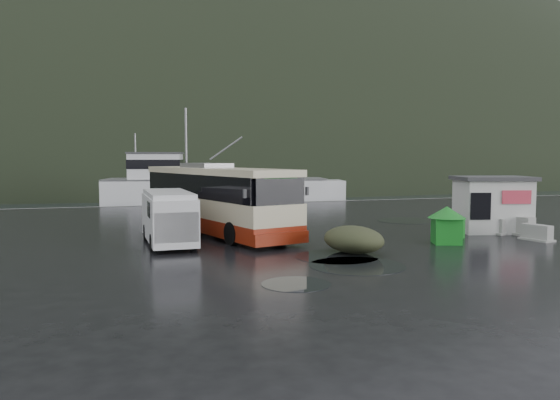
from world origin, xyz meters
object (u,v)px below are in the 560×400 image
object	(u,v)px
coach_bus	(215,232)
white_van	(169,244)
jersey_barrier_c	(492,233)
fishing_trawler	(217,197)
jersey_barrier_b	(517,234)
waste_bin_right	(450,238)
jersey_barrier_a	(537,240)
waste_bin_left	(446,244)
dome_tent	(353,253)
ticket_kiosk	(491,232)

from	to	relation	value
coach_bus	white_van	distance (m)	3.91
white_van	jersey_barrier_c	world-z (taller)	white_van
fishing_trawler	white_van	bearing A→B (deg)	-93.56
jersey_barrier_b	jersey_barrier_c	size ratio (longest dim) A/B	1.14
waste_bin_right	jersey_barrier_a	world-z (taller)	waste_bin_right
waste_bin_right	waste_bin_left	bearing A→B (deg)	-130.06
white_van	jersey_barrier_a	xyz separation A→B (m)	(15.77, -3.84, 0.00)
fishing_trawler	jersey_barrier_b	bearing A→B (deg)	-60.63
dome_tent	jersey_barrier_a	bearing A→B (deg)	3.33
ticket_kiosk	jersey_barrier_b	bearing A→B (deg)	-47.34
waste_bin_right	ticket_kiosk	bearing A→B (deg)	20.16
dome_tent	fishing_trawler	size ratio (longest dim) A/B	0.11
ticket_kiosk	jersey_barrier_b	xyz separation A→B (m)	(0.58, -1.12, 0.00)
jersey_barrier_b	jersey_barrier_c	xyz separation A→B (m)	(-0.92, 0.63, 0.00)
fishing_trawler	coach_bus	bearing A→B (deg)	-89.43
jersey_barrier_a	fishing_trawler	bearing A→B (deg)	106.16
ticket_kiosk	jersey_barrier_b	distance (m)	1.26
coach_bus	jersey_barrier_a	bearing A→B (deg)	-42.77
dome_tent	fishing_trawler	bearing A→B (deg)	89.29
waste_bin_left	jersey_barrier_c	world-z (taller)	waste_bin_left
waste_bin_right	ticket_kiosk	xyz separation A→B (m)	(3.15, 1.16, 0.00)
jersey_barrier_a	jersey_barrier_c	distance (m)	2.52
white_van	waste_bin_right	bearing A→B (deg)	-10.30
ticket_kiosk	fishing_trawler	bearing A→B (deg)	123.07
dome_tent	ticket_kiosk	world-z (taller)	ticket_kiosk
ticket_kiosk	jersey_barrier_b	size ratio (longest dim) A/B	2.02
white_van	waste_bin_left	bearing A→B (deg)	-17.92
jersey_barrier_c	jersey_barrier_a	bearing A→B (deg)	-81.49
coach_bus	dome_tent	bearing A→B (deg)	-76.66
waste_bin_right	dome_tent	world-z (taller)	waste_bin_right
white_van	dome_tent	bearing A→B (deg)	-34.72
coach_bus	jersey_barrier_b	distance (m)	14.61
waste_bin_right	coach_bus	bearing A→B (deg)	153.65
white_van	jersey_barrier_a	bearing A→B (deg)	-14.90
coach_bus	waste_bin_left	distance (m)	10.89
jersey_barrier_a	fishing_trawler	world-z (taller)	fishing_trawler
coach_bus	ticket_kiosk	xyz separation A→B (m)	(13.18, -3.81, 0.00)
jersey_barrier_b	fishing_trawler	bearing A→B (deg)	108.15
jersey_barrier_a	jersey_barrier_b	bearing A→B (deg)	73.81
dome_tent	ticket_kiosk	bearing A→B (deg)	21.07
jersey_barrier_c	fishing_trawler	bearing A→B (deg)	106.82
coach_bus	jersey_barrier_c	size ratio (longest dim) A/B	7.88
waste_bin_left	waste_bin_right	distance (m)	1.84
ticket_kiosk	fishing_trawler	world-z (taller)	fishing_trawler
white_van	jersey_barrier_a	distance (m)	16.23
white_van	jersey_barrier_c	xyz separation A→B (m)	(15.40, -1.35, 0.00)
ticket_kiosk	jersey_barrier_c	world-z (taller)	ticket_kiosk
waste_bin_left	dome_tent	world-z (taller)	waste_bin_left
coach_bus	jersey_barrier_a	distance (m)	14.85
dome_tent	coach_bus	bearing A→B (deg)	118.91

